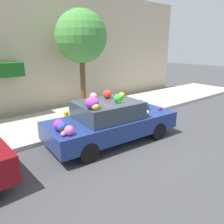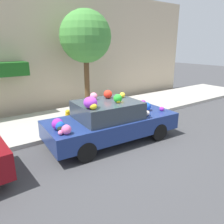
{
  "view_description": "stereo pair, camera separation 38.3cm",
  "coord_description": "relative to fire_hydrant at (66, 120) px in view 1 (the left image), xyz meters",
  "views": [
    {
      "loc": [
        -4.3,
        -5.36,
        3.13
      ],
      "look_at": [
        0.0,
        -0.01,
        1.01
      ],
      "focal_mm": 35.0,
      "sensor_mm": 36.0,
      "label": 1
    },
    {
      "loc": [
        -3.99,
        -5.6,
        3.13
      ],
      "look_at": [
        0.0,
        -0.01,
        1.01
      ],
      "focal_mm": 35.0,
      "sensor_mm": 36.0,
      "label": 2
    }
  ],
  "objects": [
    {
      "name": "building_facade",
      "position": [
        0.72,
        3.3,
        2.33
      ],
      "size": [
        18.0,
        1.2,
        5.7
      ],
      "color": "#C6B293",
      "rests_on": "ground"
    },
    {
      "name": "art_car",
      "position": [
        0.78,
        -1.64,
        0.24
      ],
      "size": [
        4.49,
        2.07,
        1.73
      ],
      "rotation": [
        0.0,
        0.0,
        -0.06
      ],
      "color": "navy",
      "rests_on": "ground"
    },
    {
      "name": "sidewalk_curb",
      "position": [
        0.85,
        1.07,
        -0.42
      ],
      "size": [
        24.0,
        3.2,
        0.15
      ],
      "color": "#B2ADA3",
      "rests_on": "ground"
    },
    {
      "name": "ground_plane",
      "position": [
        0.85,
        -1.63,
        -0.49
      ],
      "size": [
        60.0,
        60.0,
        0.0
      ],
      "primitive_type": "plane",
      "color": "#424244"
    },
    {
      "name": "fire_hydrant",
      "position": [
        0.0,
        0.0,
        0.0
      ],
      "size": [
        0.2,
        0.2,
        0.7
      ],
      "color": "gold",
      "rests_on": "sidewalk_curb"
    },
    {
      "name": "street_tree",
      "position": [
        1.78,
        1.67,
        2.97
      ],
      "size": [
        2.28,
        2.28,
        4.48
      ],
      "color": "brown",
      "rests_on": "sidewalk_curb"
    }
  ]
}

